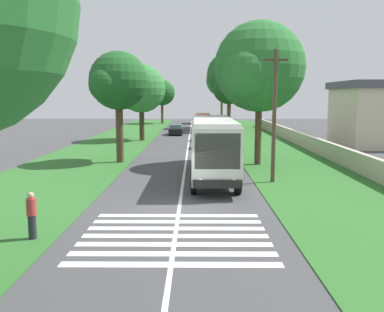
# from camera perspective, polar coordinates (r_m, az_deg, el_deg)

# --- Properties ---
(ground) EXTENTS (160.00, 160.00, 0.00)m
(ground) POSITION_cam_1_polar(r_m,az_deg,el_deg) (19.59, -1.72, -7.04)
(ground) COLOR #424244
(grass_verge_left) EXTENTS (120.00, 8.00, 0.04)m
(grass_verge_left) POSITION_cam_1_polar(r_m,az_deg,el_deg) (35.43, -14.17, -0.51)
(grass_verge_left) COLOR #2D6628
(grass_verge_left) RESTS_ON ground
(grass_verge_right) EXTENTS (120.00, 8.00, 0.04)m
(grass_verge_right) POSITION_cam_1_polar(r_m,az_deg,el_deg) (35.09, 12.72, -0.54)
(grass_verge_right) COLOR #2D6628
(grass_verge_right) RESTS_ON ground
(centre_line) EXTENTS (110.00, 0.16, 0.01)m
(centre_line) POSITION_cam_1_polar(r_m,az_deg,el_deg) (34.30, -0.79, -0.57)
(centre_line) COLOR silver
(centre_line) RESTS_ON ground
(coach_bus) EXTENTS (11.16, 2.62, 3.73)m
(coach_bus) POSITION_cam_1_polar(r_m,az_deg,el_deg) (26.08, 2.79, 1.49)
(coach_bus) COLOR silver
(coach_bus) RESTS_ON ground
(zebra_crossing) EXTENTS (5.85, 6.80, 0.01)m
(zebra_crossing) POSITION_cam_1_polar(r_m,az_deg,el_deg) (15.94, -2.24, -10.56)
(zebra_crossing) COLOR silver
(zebra_crossing) RESTS_ON ground
(trailing_car_0) EXTENTS (4.30, 1.78, 1.43)m
(trailing_car_0) POSITION_cam_1_polar(r_m,az_deg,el_deg) (42.32, 1.95, 1.94)
(trailing_car_0) COLOR gold
(trailing_car_0) RESTS_ON ground
(trailing_car_1) EXTENTS (4.30, 1.78, 1.43)m
(trailing_car_1) POSITION_cam_1_polar(r_m,az_deg,el_deg) (49.56, 1.69, 2.81)
(trailing_car_1) COLOR black
(trailing_car_1) RESTS_ON ground
(trailing_car_2) EXTENTS (4.30, 1.78, 1.43)m
(trailing_car_2) POSITION_cam_1_polar(r_m,az_deg,el_deg) (57.41, -2.15, 3.50)
(trailing_car_2) COLOR black
(trailing_car_2) RESTS_ON ground
(trailing_minibus_0) EXTENTS (6.00, 2.14, 2.53)m
(trailing_minibus_0) POSITION_cam_1_polar(r_m,az_deg,el_deg) (64.70, 1.44, 4.78)
(trailing_minibus_0) COLOR #CC4C33
(trailing_minibus_0) RESTS_ON ground
(roadside_tree_left_0) EXTENTS (5.36, 4.42, 8.42)m
(roadside_tree_left_0) POSITION_cam_1_polar(r_m,az_deg,el_deg) (33.43, -9.83, 9.56)
(roadside_tree_left_0) COLOR #4C3826
(roadside_tree_left_0) RESTS_ON grass_verge_left
(roadside_tree_left_2) EXTENTS (6.92, 5.55, 8.69)m
(roadside_tree_left_2) POSITION_cam_1_polar(r_m,az_deg,el_deg) (49.88, -6.95, 8.68)
(roadside_tree_left_2) COLOR #3D2D1E
(roadside_tree_left_2) RESTS_ON grass_verge_left
(roadside_tree_left_3) EXTENTS (6.17, 4.86, 8.17)m
(roadside_tree_left_3) POSITION_cam_1_polar(r_m,az_deg,el_deg) (81.22, -4.11, 8.28)
(roadside_tree_left_3) COLOR #4C3826
(roadside_tree_left_3) RESTS_ON grass_verge_left
(roadside_tree_right_0) EXTENTS (5.83, 4.76, 8.68)m
(roadside_tree_right_0) POSITION_cam_1_polar(r_m,az_deg,el_deg) (62.41, 4.83, 8.89)
(roadside_tree_right_0) COLOR #4C3826
(roadside_tree_right_0) RESTS_ON grass_verge_right
(roadside_tree_right_1) EXTENTS (7.31, 6.56, 10.44)m
(roadside_tree_right_1) POSITION_cam_1_polar(r_m,az_deg,el_deg) (32.11, 8.71, 11.39)
(roadside_tree_right_1) COLOR #4C3826
(roadside_tree_right_1) RESTS_ON grass_verge_right
(roadside_tree_right_2) EXTENTS (8.85, 7.27, 12.09)m
(roadside_tree_right_2) POSITION_cam_1_polar(r_m,az_deg,el_deg) (69.80, 4.86, 10.51)
(roadside_tree_right_2) COLOR brown
(roadside_tree_right_2) RESTS_ON grass_verge_right
(roadside_tree_right_3) EXTENTS (6.99, 6.01, 11.06)m
(roadside_tree_right_3) POSITION_cam_1_polar(r_m,az_deg,el_deg) (82.72, 3.90, 9.87)
(roadside_tree_right_3) COLOR brown
(roadside_tree_right_3) RESTS_ON grass_verge_right
(utility_pole) EXTENTS (0.24, 1.40, 7.69)m
(utility_pole) POSITION_cam_1_polar(r_m,az_deg,el_deg) (25.44, 10.87, 5.45)
(utility_pole) COLOR #473828
(utility_pole) RESTS_ON grass_verge_right
(roadside_wall) EXTENTS (70.00, 0.40, 1.35)m
(roadside_wall) POSITION_cam_1_polar(r_m,az_deg,el_deg) (40.64, 15.95, 1.46)
(roadside_wall) COLOR #B2A893
(roadside_wall) RESTS_ON grass_verge_right
(roadside_building) EXTENTS (9.41, 8.60, 6.60)m
(roadside_building) POSITION_cam_1_polar(r_m,az_deg,el_deg) (48.25, 23.68, 5.21)
(roadside_building) COLOR beige
(roadside_building) RESTS_ON ground
(pedestrian) EXTENTS (0.34, 0.34, 1.69)m
(pedestrian) POSITION_cam_1_polar(r_m,az_deg,el_deg) (16.30, -20.53, -7.33)
(pedestrian) COLOR #26262D
(pedestrian) RESTS_ON grass_verge_left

